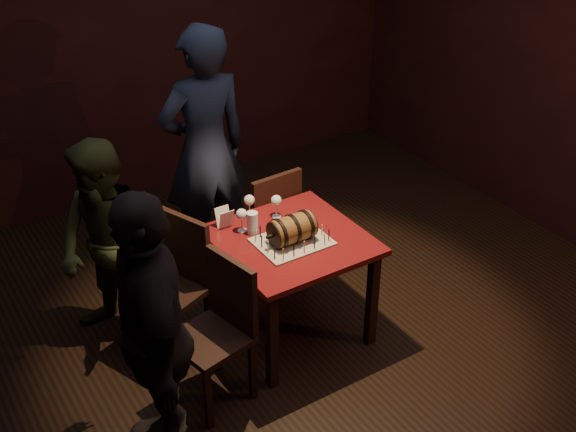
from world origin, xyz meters
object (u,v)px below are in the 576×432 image
at_px(pub_table, 291,252).
at_px(pint_of_ale, 252,223).
at_px(wine_glass_left, 242,215).
at_px(person_back, 205,151).
at_px(wine_glass_mid, 249,201).
at_px(barrel_cake, 292,229).
at_px(chair_left_front, 220,323).
at_px(chair_back, 269,221).
at_px(person_left_front, 153,335).
at_px(wine_glass_right, 276,201).
at_px(chair_left_rear, 177,278).
at_px(person_left_rear, 108,249).

bearing_deg(pub_table, pint_of_ale, 133.85).
height_order(pub_table, wine_glass_left, wine_glass_left).
bearing_deg(person_back, pint_of_ale, 83.30).
height_order(pub_table, wine_glass_mid, wine_glass_mid).
distance_m(barrel_cake, wine_glass_left, 0.35).
xyz_separation_m(wine_glass_mid, chair_left_front, (-0.57, -0.63, -0.34)).
xyz_separation_m(pub_table, person_back, (-0.05, 1.08, 0.30)).
xyz_separation_m(wine_glass_left, chair_back, (0.40, 0.34, -0.35)).
xyz_separation_m(wine_glass_left, person_back, (0.17, 0.84, 0.07)).
distance_m(pub_table, person_left_front, 1.26).
xyz_separation_m(pub_table, chair_back, (0.19, 0.58, -0.12)).
relative_size(pub_table, wine_glass_right, 5.59).
relative_size(barrel_cake, wine_glass_mid, 2.06).
bearing_deg(chair_left_rear, person_back, 51.31).
bearing_deg(chair_left_rear, pint_of_ale, -13.14).
relative_size(pub_table, chair_left_front, 0.97).
relative_size(person_back, person_left_front, 1.13).
distance_m(wine_glass_right, pint_of_ale, 0.26).
height_order(chair_back, person_back, person_back).
relative_size(wine_glass_mid, wine_glass_right, 1.00).
height_order(pub_table, barrel_cake, barrel_cake).
bearing_deg(chair_back, wine_glass_right, -112.37).
xyz_separation_m(wine_glass_mid, wine_glass_right, (0.15, -0.10, 0.00)).
relative_size(pub_table, person_left_rear, 0.63).
distance_m(chair_left_rear, person_left_front, 0.97).
distance_m(pub_table, pint_of_ale, 0.31).
distance_m(chair_back, chair_left_front, 1.18).
bearing_deg(chair_left_front, chair_back, 44.76).
relative_size(barrel_cake, pint_of_ale, 2.21).
distance_m(wine_glass_left, wine_glass_right, 0.28).
xyz_separation_m(wine_glass_mid, person_left_rear, (-0.92, 0.18, -0.15)).
distance_m(barrel_cake, person_left_rear, 1.16).
bearing_deg(wine_glass_mid, person_left_front, -140.82).
height_order(pint_of_ale, chair_left_rear, chair_left_rear).
bearing_deg(pub_table, chair_left_rear, 156.09).
bearing_deg(barrel_cake, person_left_rear, 148.80).
height_order(chair_left_rear, chair_left_front, same).
height_order(wine_glass_right, chair_back, chair_back).
bearing_deg(pub_table, wine_glass_left, 132.36).
relative_size(wine_glass_right, chair_left_front, 0.17).
bearing_deg(wine_glass_mid, chair_left_front, -132.08).
xyz_separation_m(chair_left_front, person_left_front, (-0.49, -0.24, 0.31)).
xyz_separation_m(chair_back, chair_left_rear, (-0.86, -0.28, 0.00)).
xyz_separation_m(pint_of_ale, person_left_front, (-0.97, -0.67, 0.01)).
xyz_separation_m(wine_glass_left, chair_left_front, (-0.43, -0.50, -0.35)).
height_order(wine_glass_mid, chair_left_front, chair_left_front).
distance_m(pint_of_ale, chair_back, 0.61).
relative_size(pint_of_ale, chair_left_rear, 0.16).
distance_m(wine_glass_left, pint_of_ale, 0.09).
bearing_deg(wine_glass_right, chair_back, 67.63).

